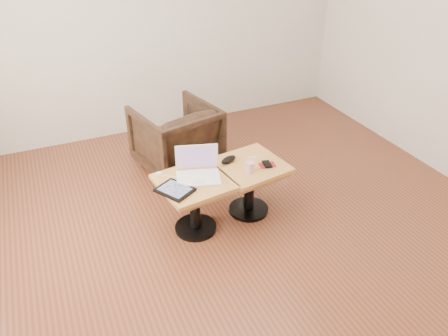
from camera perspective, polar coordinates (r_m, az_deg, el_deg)
name	(u,v)px	position (r m, az deg, el deg)	size (l,w,h in m)	color
room_shell	(250,79)	(3.02, 3.39, 11.58)	(4.52, 4.52, 2.71)	#5C2C1B
side_table_left	(194,193)	(3.53, -3.90, -3.30)	(0.61, 0.61, 0.49)	black
side_table_right	(250,176)	(3.74, 3.39, -1.05)	(0.61, 0.61, 0.49)	black
laptop	(198,171)	(3.48, -3.45, -0.41)	(0.41, 0.36, 0.25)	white
tablet	(175,190)	(3.35, -6.45, -2.86)	(0.31, 0.33, 0.02)	black
charging_adapter	(159,174)	(3.55, -8.52, -0.79)	(0.04, 0.04, 0.02)	white
glasses_case	(228,160)	(3.68, 0.59, 1.10)	(0.16, 0.07, 0.05)	black
striped_cup	(250,167)	(3.54, 3.41, 0.10)	(0.07, 0.07, 0.09)	#D24270
earbuds_tangle	(252,157)	(3.76, 3.71, 1.44)	(0.06, 0.04, 0.01)	white
phone_on_sleeve	(267,164)	(3.66, 5.66, 0.46)	(0.15, 0.13, 0.02)	maroon
armchair	(176,138)	(4.43, -6.27, 3.98)	(0.72, 0.74, 0.68)	black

